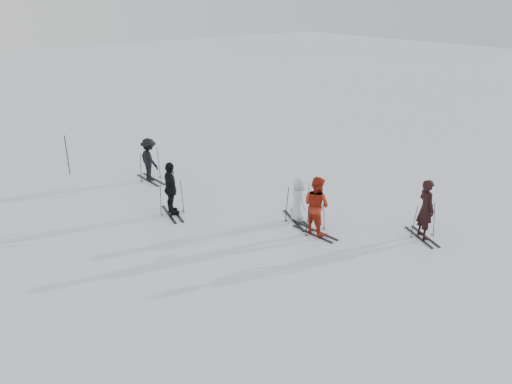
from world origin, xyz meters
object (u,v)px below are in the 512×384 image
at_px(skier_uphill_far, 149,160).
at_px(skier_near_dark, 426,210).
at_px(skier_red, 316,206).
at_px(skier_uphill_left, 171,189).
at_px(piste_marker, 67,155).
at_px(skier_grey, 298,200).

bearing_deg(skier_uphill_far, skier_near_dark, -157.57).
height_order(skier_red, skier_uphill_left, skier_red).
bearing_deg(skier_near_dark, piste_marker, 51.00).
xyz_separation_m(skier_near_dark, skier_red, (-2.46, 2.35, -0.00)).
distance_m(skier_grey, piste_marker, 10.49).
distance_m(skier_near_dark, piste_marker, 14.53).
bearing_deg(skier_uphill_far, piste_marker, 39.72).
height_order(skier_red, skier_uphill_far, skier_red).
bearing_deg(skier_uphill_left, skier_grey, -121.53).
height_order(skier_near_dark, skier_uphill_far, skier_near_dark).
xyz_separation_m(skier_uphill_left, skier_uphill_far, (1.02, 3.55, -0.07)).
distance_m(skier_red, skier_uphill_far, 7.97).
relative_size(skier_near_dark, skier_red, 1.00).
bearing_deg(piste_marker, skier_uphill_left, -77.91).
distance_m(skier_grey, skier_uphill_far, 7.00).
xyz_separation_m(skier_uphill_left, piste_marker, (-1.36, 6.35, -0.08)).
bearing_deg(skier_near_dark, skier_red, 70.01).
relative_size(skier_grey, skier_uphill_far, 0.87).
bearing_deg(skier_red, skier_near_dark, -136.63).
relative_size(skier_near_dark, skier_grey, 1.26).
bearing_deg(skier_grey, skier_red, -171.06).
height_order(skier_near_dark, skier_red, skier_near_dark).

